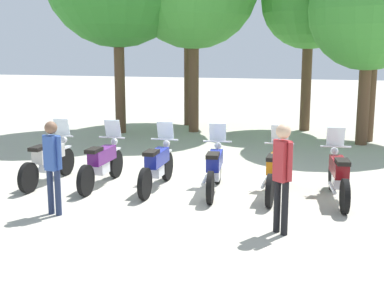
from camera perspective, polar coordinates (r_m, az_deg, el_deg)
ground_plane at (r=10.77m, az=-0.70°, el=-5.19°), size 80.00×80.00×0.00m
motorcycle_0 at (r=11.66m, az=-15.74°, el=-1.74°), size 0.62×2.19×1.37m
motorcycle_1 at (r=11.18m, az=-10.03°, el=-2.03°), size 0.62×2.19×1.37m
motorcycle_2 at (r=10.79m, az=-3.92°, el=-2.35°), size 0.62×2.19×1.37m
motorcycle_3 at (r=10.52m, az=2.54°, el=-2.67°), size 0.62×2.19×1.37m
motorcycle_4 at (r=10.41m, az=9.31°, el=-2.94°), size 0.62×2.19×1.37m
motorcycle_5 at (r=10.35m, az=16.07°, el=-3.32°), size 0.62×2.18×1.37m
person_0 at (r=9.32m, az=-15.35°, el=-1.81°), size 0.41×0.26×1.69m
person_1 at (r=8.17m, az=10.07°, el=-2.83°), size 0.36×0.33×1.79m
tree_3 at (r=18.82m, az=13.03°, el=15.31°), size 3.37×3.37×6.26m
tree_5 at (r=16.42m, az=19.23°, el=13.92°), size 3.57×3.57×5.84m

